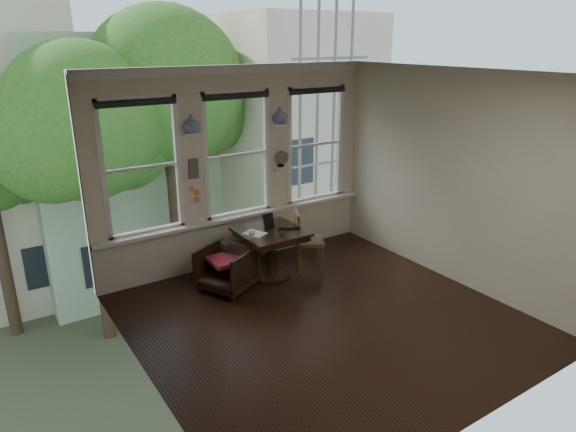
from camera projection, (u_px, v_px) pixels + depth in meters
ground at (324, 319)px, 6.49m from camera, size 4.50×4.50×0.00m
ceiling at (330, 73)px, 5.50m from camera, size 4.50×4.50×0.00m
wall_back at (236, 168)px, 7.77m from camera, size 4.50×0.00×4.50m
wall_front at (494, 277)px, 4.22m from camera, size 4.50×0.00×4.50m
wall_left at (137, 247)px, 4.82m from camera, size 0.00×4.50×4.50m
wall_right at (455, 179)px, 7.16m from camera, size 0.00×4.50×4.50m
window_left at (141, 167)px, 6.94m from camera, size 1.10×0.12×1.90m
window_center at (236, 155)px, 7.70m from camera, size 1.10×0.12×1.90m
window_right at (314, 144)px, 8.45m from camera, size 1.10×0.12×1.90m
shelf_left at (192, 134)px, 7.11m from camera, size 0.26×0.16×0.03m
shelf_right at (280, 125)px, 7.87m from camera, size 0.26×0.16×0.03m
intercom at (193, 168)px, 7.30m from camera, size 0.14×0.06×0.28m
sticky_notes at (195, 192)px, 7.42m from camera, size 0.16×0.01×0.24m
desk_fan at (281, 161)px, 8.04m from camera, size 0.20×0.20×0.24m
vase_left at (191, 124)px, 7.07m from camera, size 0.24×0.24×0.25m
vase_right at (280, 115)px, 7.82m from camera, size 0.24×0.24×0.25m
table at (271, 254)px, 7.47m from camera, size 0.90×0.90×0.75m
armchair_left at (227, 269)px, 7.15m from camera, size 0.93×0.92×0.63m
cushion_red at (226, 260)px, 7.11m from camera, size 0.45×0.45×0.06m
side_chair_right at (309, 240)px, 7.76m from camera, size 0.57×0.57×0.92m
laptop at (290, 229)px, 7.38m from camera, size 0.34×0.27×0.02m
mug at (252, 235)px, 7.06m from camera, size 0.12×0.12×0.09m
drinking_glass at (282, 232)px, 7.15m from camera, size 0.14×0.14×0.09m
tablet at (269, 221)px, 7.40m from camera, size 0.16×0.08×0.22m
papers at (255, 233)px, 7.23m from camera, size 0.32×0.36×0.00m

